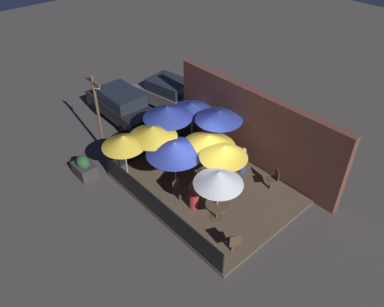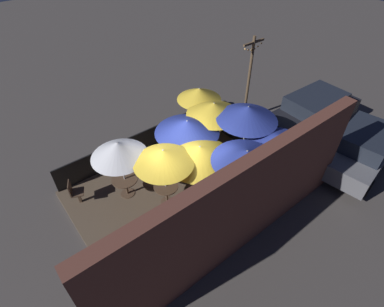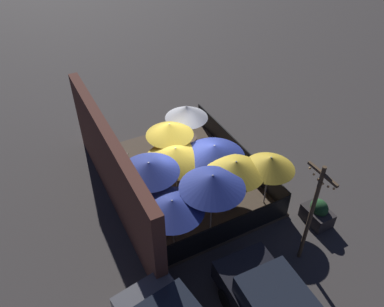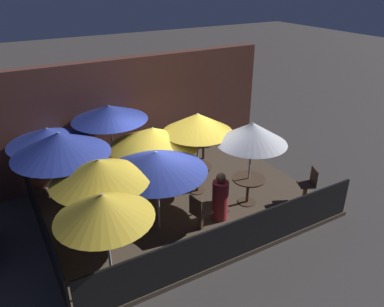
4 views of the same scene
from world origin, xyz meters
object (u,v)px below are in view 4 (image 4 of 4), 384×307
Objects in this scene: patio_umbrella_7 at (99,170)px; patron_1 at (160,154)px; patio_umbrella_2 at (109,113)px; patio_umbrella_3 at (60,144)px; patio_umbrella_1 at (198,123)px; dining_table_2 at (115,165)px; patio_umbrella_4 at (157,161)px; patio_umbrella_6 at (153,137)px; patio_umbrella_8 at (48,136)px; dining_table_0 at (248,183)px; patio_chair_2 at (199,212)px; patio_umbrella_0 at (252,133)px; patio_umbrella_5 at (103,206)px; patio_chair_1 at (309,183)px; patio_chair_0 at (204,143)px; patron_0 at (220,199)px; dining_table_1 at (197,172)px.

patio_umbrella_7 reaches higher than patron_1.
patio_umbrella_3 is (-1.58, -1.47, 0.04)m from patio_umbrella_2.
dining_table_2 is (-1.80, 1.56, -1.46)m from patio_umbrella_1.
patio_umbrella_4 reaches higher than patio_umbrella_6.
patio_umbrella_8 is (-1.78, 2.50, 0.06)m from patio_umbrella_4.
patio_umbrella_2 is 1.48m from patio_umbrella_6.
patio_chair_2 reaches higher than dining_table_0.
patio_umbrella_3 is at bearing -88.45° from patio_umbrella_8.
patio_chair_2 is at bearing -72.99° from patio_umbrella_2.
patio_umbrella_0 reaches higher than patio_umbrella_5.
patio_umbrella_2 is 5.57m from patio_chair_1.
patio_umbrella_7 is at bearing -20.09° from patio_chair_0.
patio_umbrella_4 is (1.75, -1.09, -0.39)m from patio_umbrella_3.
patio_umbrella_3 is 1.09× the size of patio_umbrella_4.
patio_chair_0 is 1.04× the size of patio_chair_1.
patio_umbrella_4 is at bearing 133.83° from patio_chair_2.
patio_umbrella_3 reaches higher than dining_table_0.
patio_umbrella_0 is 3.78m from patio_umbrella_2.
patio_umbrella_8 is (-4.27, 2.63, -0.13)m from patio_umbrella_0.
patio_umbrella_5 is 2.50× the size of dining_table_0.
patio_umbrella_0 is 2.43× the size of patio_chair_1.
patio_umbrella_5 is 4.31m from dining_table_2.
dining_table_0 is at bearing -16.14° from patio_umbrella_3.
patio_umbrella_6 is 2.33× the size of patio_chair_0.
patio_umbrella_6 is 2.39× the size of patio_chair_2.
dining_table_0 is at bearing 28.63° from patio_chair_0.
patio_chair_2 is at bearing -81.52° from patio_umbrella_6.
patio_chair_2 is 3.17m from patron_1.
patron_1 is (-1.21, 2.74, -1.44)m from patio_umbrella_0.
patio_umbrella_2 is 2.87m from patio_umbrella_7.
patio_umbrella_5 reaches higher than patio_umbrella_4.
patio_umbrella_7 reaches higher than patio_chair_1.
dining_table_0 is 1.03m from patron_0.
patron_0 is at bearing 1.09° from patio_chair_2.
patio_chair_1 is (5.53, 0.45, -1.40)m from patio_umbrella_5.
patio_umbrella_5 is (-3.22, -2.28, -0.12)m from patio_umbrella_1.
patio_umbrella_0 reaches higher than patron_0.
patio_chair_0 is (4.65, 0.18, -1.32)m from patio_umbrella_8.
dining_table_2 is (-1.80, 1.56, -0.04)m from dining_table_1.
patron_1 is (-0.36, 1.61, -1.48)m from patio_umbrella_1.
patio_umbrella_5 is 1.23m from patio_umbrella_7.
patio_umbrella_1 is 3.94m from patio_umbrella_5.
patio_umbrella_4 is 3.16m from patron_1.
patio_umbrella_4 is 1.95m from patron_0.
dining_table_1 is at bearing -143.13° from patio_umbrella_1.
dining_table_2 is (-2.65, 2.70, -1.42)m from patio_umbrella_0.
patio_umbrella_4 is at bearing -148.45° from patio_umbrella_1.
patio_umbrella_0 reaches higher than patron_1.
patio_umbrella_1 is at bearing -1.47° from patio_umbrella_3.
dining_table_1 reaches higher than dining_table_0.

